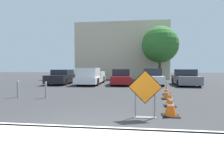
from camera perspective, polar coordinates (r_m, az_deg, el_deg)
The scene contains 16 objects.
ground_plane at distance 14.28m, azimuth 1.23°, elevation -4.24°, with size 96.00×96.00×0.00m, color #333335.
curb_lip at distance 4.61m, azimuth -11.35°, elevation -17.20°, with size 22.23×0.20×0.14m.
road_closed_sign at distance 5.63m, azimuth 10.76°, elevation -5.43°, with size 1.07×0.20×1.53m.
traffic_cone_nearest at distance 6.16m, azimuth 18.58°, elevation -9.46°, with size 0.54×0.54×0.75m.
traffic_cone_second at distance 7.70m, azimuth 18.37°, elevation -7.51°, with size 0.46×0.46×0.65m.
traffic_cone_third at distance 9.40m, azimuth 17.35°, elevation -5.66°, with size 0.48×0.48×0.68m.
traffic_cone_fourth at distance 10.91m, azimuth 17.33°, elevation -4.66°, with size 0.43×0.43×0.65m.
parked_car_nearest at distance 18.18m, azimuth -15.87°, elevation -0.83°, with size 2.04×4.55×1.43m.
pickup_truck at distance 17.05m, azimuth -6.97°, elevation -0.79°, with size 2.04×5.53×1.60m.
parked_car_second at distance 16.62m, azimuth 2.96°, elevation -1.02°, with size 2.00×4.10×1.48m.
parked_car_third at distance 17.12m, azimuth 12.96°, elevation -0.88°, with size 1.91×4.09×1.53m.
parked_car_fourth at distance 17.35m, azimuth 22.82°, elevation -1.04°, with size 2.10×4.27×1.47m.
bollard_nearest at distance 9.90m, azimuth -20.80°, elevation -4.55°, with size 0.12×0.12×0.87m.
bollard_second at distance 10.72m, azimuth -28.38°, elevation -4.05°, with size 0.12×0.12×0.91m.
building_facade_backdrop at distance 27.29m, azimuth 3.28°, elevation 7.40°, with size 13.49×5.00×8.17m.
street_tree_behind_lot at distance 22.73m, azimuth 15.41°, elevation 9.36°, with size 4.50×4.50×6.73m.
Camera 1 is at (1.36, -4.13, 1.59)m, focal length 28.00 mm.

